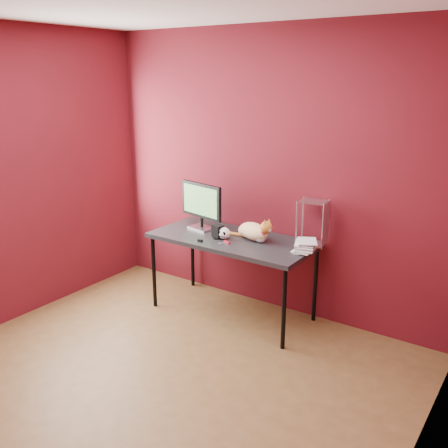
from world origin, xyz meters
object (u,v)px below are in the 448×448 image
Objects in this scene: monitor at (201,204)px; book_stack at (299,189)px; speaker at (218,232)px; desk at (232,243)px; cat at (254,231)px; skull_mug at (224,233)px.

book_stack is (1.02, -0.03, 0.28)m from monitor.
monitor reaches higher than speaker.
monitor is 0.38m from speaker.
desk is 3.06× the size of cat.
skull_mug is at bearing 20.48° from speaker.
skull_mug reaches higher than desk.
monitor is at bearing 178.30° from book_stack.
desk is at bearing 51.12° from speaker.
cat is at bearing 16.96° from desk.
monitor is 1.06m from book_stack.
book_stack reaches higher than skull_mug.
cat is at bearing 10.59° from monitor.
desk is 12.27× the size of speaker.
monitor reaches higher than desk.
book_stack is (0.67, 0.11, 0.47)m from skull_mug.
book_stack is at bearing 0.65° from skull_mug.
speaker is at bearing -136.15° from cat.
speaker is (-0.29, -0.14, -0.02)m from cat.
cat is 4.00× the size of speaker.
skull_mug is (0.35, -0.14, -0.19)m from monitor.
monitor is at bearing -162.71° from cat.
monitor is at bearing 164.19° from speaker.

